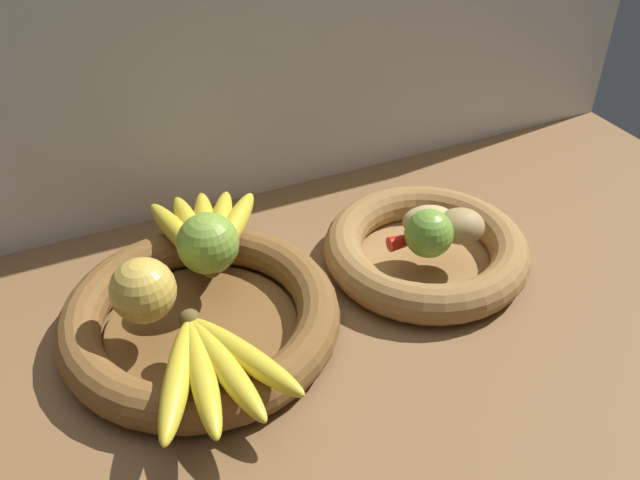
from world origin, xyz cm
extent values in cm
cube|color=brown|center=(0.00, 0.00, -1.50)|extent=(140.00, 90.00, 3.00)
cube|color=silver|center=(0.00, 30.00, 27.50)|extent=(140.00, 3.00, 55.00)
cylinder|color=brown|center=(-17.66, 1.41, 0.50)|extent=(23.84, 23.84, 1.00)
torus|color=brown|center=(-17.66, 1.41, 2.64)|extent=(34.36, 34.36, 5.28)
cylinder|color=olive|center=(14.64, 1.41, 0.50)|extent=(18.89, 18.89, 1.00)
torus|color=olive|center=(14.64, 1.41, 2.64)|extent=(28.32, 28.32, 5.28)
sphere|color=#7AA338|center=(-14.38, 6.74, 9.19)|extent=(7.82, 7.82, 7.82)
sphere|color=gold|center=(-23.78, 1.42, 9.11)|extent=(7.67, 7.67, 7.67)
ellipsoid|color=gold|center=(-23.41, -10.83, 6.69)|extent=(9.71, 16.92, 2.82)
ellipsoid|color=gold|center=(-21.03, -11.52, 6.69)|extent=(5.19, 17.52, 2.82)
ellipsoid|color=gold|center=(-18.57, -11.51, 6.69)|extent=(5.34, 17.52, 2.82)
ellipsoid|color=gold|center=(-16.20, -10.80, 6.69)|extent=(9.84, 16.88, 2.82)
sphere|color=brown|center=(-19.84, -2.95, 6.69)|extent=(2.54, 2.54, 2.54)
ellipsoid|color=gold|center=(-9.55, 11.88, 6.74)|extent=(12.73, 15.45, 2.93)
ellipsoid|color=gold|center=(-11.09, 12.82, 6.74)|extent=(9.97, 16.79, 2.93)
ellipsoid|color=gold|center=(-12.80, 13.41, 6.74)|extent=(6.76, 17.39, 2.93)
ellipsoid|color=gold|center=(-14.59, 13.63, 6.74)|extent=(3.26, 17.23, 2.93)
ellipsoid|color=gold|center=(-16.38, 13.48, 6.74)|extent=(6.15, 17.42, 2.93)
sphere|color=brown|center=(-14.75, 5.05, 6.74)|extent=(2.64, 2.64, 2.64)
ellipsoid|color=tan|center=(14.64, 1.41, 7.39)|extent=(8.35, 6.79, 4.22)
ellipsoid|color=#A38451|center=(17.63, -1.58, 7.60)|extent=(8.18, 7.77, 4.64)
sphere|color=#6B9E33|center=(12.22, -2.22, 8.46)|extent=(6.36, 6.36, 6.36)
cone|color=red|center=(14.01, 0.48, 6.29)|extent=(12.19, 2.61, 2.03)
camera|label=1|loc=(-30.74, -61.28, 60.58)|focal=38.81mm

